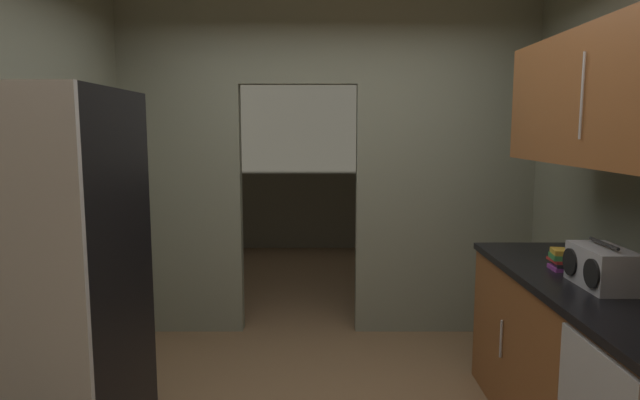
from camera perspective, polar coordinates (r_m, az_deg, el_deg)
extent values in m
cube|color=gray|center=(4.55, -14.08, 3.70)|extent=(0.95, 0.12, 2.79)
cube|color=gray|center=(4.53, 13.14, 3.71)|extent=(1.43, 0.12, 2.79)
cube|color=gray|center=(4.47, -2.12, 16.91)|extent=(0.94, 0.12, 0.76)
cube|color=gray|center=(7.61, 0.69, 5.35)|extent=(3.33, 0.10, 2.79)
cube|color=gray|center=(6.21, -14.29, 4.64)|extent=(0.10, 3.20, 2.79)
cube|color=gray|center=(6.24, 15.85, 4.60)|extent=(0.10, 3.20, 2.79)
cube|color=black|center=(2.60, -27.31, -10.36)|extent=(0.75, 0.71, 1.84)
cube|color=brown|center=(3.12, 27.64, -16.73)|extent=(0.66, 2.09, 0.88)
cube|color=black|center=(2.97, 28.18, -8.53)|extent=(0.70, 2.09, 0.04)
cylinder|color=#B7BABC|center=(3.37, 18.67, -13.66)|extent=(0.01, 0.01, 0.22)
cube|color=brown|center=(2.87, 29.33, 9.53)|extent=(0.34, 1.88, 0.66)
cylinder|color=#B7BABC|center=(2.79, 26.01, 9.81)|extent=(0.01, 0.01, 0.39)
cube|color=#B2B2B7|center=(2.94, 27.71, -6.31)|extent=(0.20, 0.36, 0.19)
cylinder|color=#262626|center=(2.91, 27.85, -4.08)|extent=(0.02, 0.25, 0.02)
cylinder|color=black|center=(2.79, 26.81, -6.93)|extent=(0.01, 0.14, 0.14)
cylinder|color=black|center=(2.98, 24.94, -5.94)|extent=(0.01, 0.14, 0.14)
cube|color=#8C3893|center=(3.22, 24.37, -6.54)|extent=(0.13, 0.13, 0.02)
cube|color=black|center=(3.22, 24.47, -6.16)|extent=(0.13, 0.16, 0.02)
cube|color=red|center=(3.22, 24.31, -5.82)|extent=(0.12, 0.14, 0.02)
cube|color=#388C47|center=(3.21, 24.36, -5.46)|extent=(0.14, 0.13, 0.03)
cube|color=gold|center=(3.20, 24.53, -4.98)|extent=(0.15, 0.13, 0.03)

